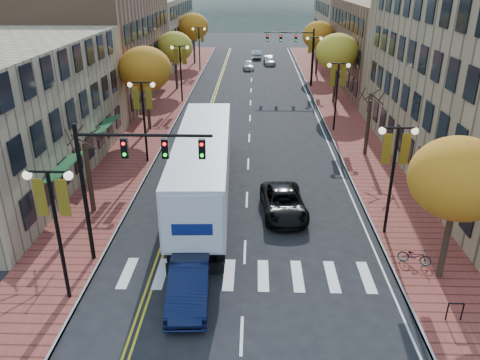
# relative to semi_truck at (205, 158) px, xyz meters

# --- Properties ---
(ground) EXTENTS (200.00, 200.00, 0.00)m
(ground) POSITION_rel_semi_truck_xyz_m (2.59, -10.33, -2.63)
(ground) COLOR black
(ground) RESTS_ON ground
(sidewalk_left) EXTENTS (4.00, 85.00, 0.15)m
(sidewalk_left) POSITION_rel_semi_truck_xyz_m (-6.41, 22.17, -2.56)
(sidewalk_left) COLOR brown
(sidewalk_left) RESTS_ON ground
(sidewalk_right) EXTENTS (4.00, 85.00, 0.15)m
(sidewalk_right) POSITION_rel_semi_truck_xyz_m (11.59, 22.17, -2.56)
(sidewalk_right) COLOR brown
(sidewalk_right) RESTS_ON ground
(building_left_mid) EXTENTS (12.00, 24.00, 11.00)m
(building_left_mid) POSITION_rel_semi_truck_xyz_m (-14.41, 25.67, 2.87)
(building_left_mid) COLOR brown
(building_left_mid) RESTS_ON ground
(building_left_far) EXTENTS (12.00, 26.00, 9.50)m
(building_left_far) POSITION_rel_semi_truck_xyz_m (-14.41, 50.67, 2.12)
(building_left_far) COLOR #9E8966
(building_left_far) RESTS_ON ground
(building_right_mid) EXTENTS (15.00, 24.00, 10.00)m
(building_right_mid) POSITION_rel_semi_truck_xyz_m (21.09, 31.67, 2.37)
(building_right_mid) COLOR brown
(building_right_mid) RESTS_ON ground
(building_right_far) EXTENTS (15.00, 20.00, 11.00)m
(building_right_far) POSITION_rel_semi_truck_xyz_m (21.09, 53.67, 2.87)
(building_right_far) COLOR #9E8966
(building_right_far) RESTS_ON ground
(tree_left_a) EXTENTS (0.28, 0.28, 4.20)m
(tree_left_a) POSITION_rel_semi_truck_xyz_m (-6.41, -2.33, -0.38)
(tree_left_a) COLOR #382619
(tree_left_a) RESTS_ON sidewalk_left
(tree_left_b) EXTENTS (4.48, 4.48, 7.21)m
(tree_left_b) POSITION_rel_semi_truck_xyz_m (-6.41, 13.67, 2.81)
(tree_left_b) COLOR #382619
(tree_left_b) RESTS_ON sidewalk_left
(tree_left_c) EXTENTS (4.16, 4.16, 6.69)m
(tree_left_c) POSITION_rel_semi_truck_xyz_m (-6.41, 29.67, 2.42)
(tree_left_c) COLOR #382619
(tree_left_c) RESTS_ON sidewalk_left
(tree_left_d) EXTENTS (4.61, 4.61, 7.42)m
(tree_left_d) POSITION_rel_semi_truck_xyz_m (-6.41, 47.67, 2.97)
(tree_left_d) COLOR #382619
(tree_left_d) RESTS_ON sidewalk_left
(tree_right_a) EXTENTS (4.16, 4.16, 6.69)m
(tree_right_a) POSITION_rel_semi_truck_xyz_m (11.59, -8.33, 2.42)
(tree_right_a) COLOR #382619
(tree_right_a) RESTS_ON sidewalk_right
(tree_right_b) EXTENTS (0.28, 0.28, 4.20)m
(tree_right_b) POSITION_rel_semi_truck_xyz_m (11.59, 7.67, -0.38)
(tree_right_b) COLOR #382619
(tree_right_b) RESTS_ON sidewalk_right
(tree_right_c) EXTENTS (4.48, 4.48, 7.21)m
(tree_right_c) POSITION_rel_semi_truck_xyz_m (11.59, 23.67, 2.81)
(tree_right_c) COLOR #382619
(tree_right_c) RESTS_ON sidewalk_right
(tree_right_d) EXTENTS (4.35, 4.35, 7.00)m
(tree_right_d) POSITION_rel_semi_truck_xyz_m (11.59, 39.67, 2.66)
(tree_right_d) COLOR #382619
(tree_right_d) RESTS_ON sidewalk_right
(lamp_left_a) EXTENTS (1.96, 0.36, 6.05)m
(lamp_left_a) POSITION_rel_semi_truck_xyz_m (-4.91, -10.33, 1.66)
(lamp_left_a) COLOR black
(lamp_left_a) RESTS_ON ground
(lamp_left_b) EXTENTS (1.96, 0.36, 6.05)m
(lamp_left_b) POSITION_rel_semi_truck_xyz_m (-4.91, 5.67, 1.66)
(lamp_left_b) COLOR black
(lamp_left_b) RESTS_ON ground
(lamp_left_c) EXTENTS (1.96, 0.36, 6.05)m
(lamp_left_c) POSITION_rel_semi_truck_xyz_m (-4.91, 23.67, 1.66)
(lamp_left_c) COLOR black
(lamp_left_c) RESTS_ON ground
(lamp_left_d) EXTENTS (1.96, 0.36, 6.05)m
(lamp_left_d) POSITION_rel_semi_truck_xyz_m (-4.91, 41.67, 1.66)
(lamp_left_d) COLOR black
(lamp_left_d) RESTS_ON ground
(lamp_right_a) EXTENTS (1.96, 0.36, 6.05)m
(lamp_right_a) POSITION_rel_semi_truck_xyz_m (10.09, -4.33, 1.66)
(lamp_right_a) COLOR black
(lamp_right_a) RESTS_ON ground
(lamp_right_b) EXTENTS (1.96, 0.36, 6.05)m
(lamp_right_b) POSITION_rel_semi_truck_xyz_m (10.09, 13.67, 1.66)
(lamp_right_b) COLOR black
(lamp_right_b) RESTS_ON ground
(lamp_right_c) EXTENTS (1.96, 0.36, 6.05)m
(lamp_right_c) POSITION_rel_semi_truck_xyz_m (10.09, 31.67, 1.66)
(lamp_right_c) COLOR black
(lamp_right_c) RESTS_ON ground
(traffic_mast_near) EXTENTS (6.10, 0.35, 7.00)m
(traffic_mast_near) POSITION_rel_semi_truck_xyz_m (-2.89, -7.33, 2.29)
(traffic_mast_near) COLOR black
(traffic_mast_near) RESTS_ON ground
(traffic_mast_far) EXTENTS (6.10, 0.34, 7.00)m
(traffic_mast_far) POSITION_rel_semi_truck_xyz_m (8.07, 31.67, 2.29)
(traffic_mast_far) COLOR black
(traffic_mast_far) RESTS_ON ground
(semi_truck) EXTENTS (3.53, 18.12, 4.51)m
(semi_truck) POSITION_rel_semi_truck_xyz_m (0.00, 0.00, 0.00)
(semi_truck) COLOR black
(semi_truck) RESTS_ON ground
(navy_sedan) EXTENTS (1.98, 4.95, 1.60)m
(navy_sedan) POSITION_rel_semi_truck_xyz_m (0.28, -10.11, -1.83)
(navy_sedan) COLOR black
(navy_sedan) RESTS_ON ground
(black_suv) EXTENTS (2.80, 5.38, 1.45)m
(black_suv) POSITION_rel_semi_truck_xyz_m (4.75, -2.14, -1.91)
(black_suv) COLOR black
(black_suv) RESTS_ON ground
(car_far_white) EXTENTS (1.73, 3.88, 1.30)m
(car_far_white) POSITION_rel_semi_truck_xyz_m (2.09, 43.20, -1.99)
(car_far_white) COLOR white
(car_far_white) RESTS_ON ground
(car_far_silver) EXTENTS (1.99, 4.15, 1.17)m
(car_far_silver) POSITION_rel_semi_truck_xyz_m (5.27, 47.14, -2.05)
(car_far_silver) COLOR #A09FA7
(car_far_silver) RESTS_ON ground
(car_far_oncoming) EXTENTS (1.52, 4.13, 1.35)m
(car_far_oncoming) POSITION_rel_semi_truck_xyz_m (3.37, 52.97, -1.96)
(car_far_oncoming) COLOR #98979E
(car_far_oncoming) RESTS_ON ground
(bicycle) EXTENTS (1.61, 1.05, 0.80)m
(bicycle) POSITION_rel_semi_truck_xyz_m (10.74, -7.30, -2.08)
(bicycle) COLOR gray
(bicycle) RESTS_ON sidewalk_right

